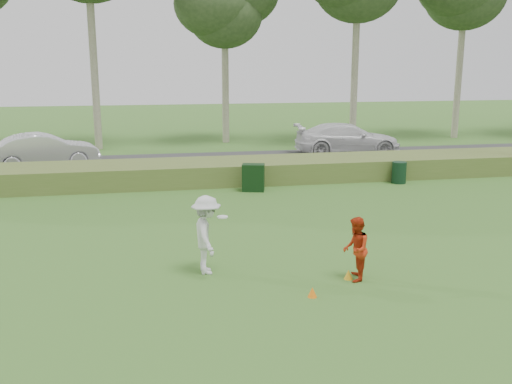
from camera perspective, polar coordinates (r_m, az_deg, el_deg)
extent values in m
plane|color=#306220|center=(13.89, 3.21, -8.86)|extent=(120.00, 120.00, 0.00)
cube|color=#4C6327|center=(25.15, -3.50, 2.09)|extent=(80.00, 3.00, 0.90)
cube|color=#2D2D2D|center=(30.11, -4.76, 3.04)|extent=(80.00, 6.00, 0.06)
cylinder|color=gray|center=(35.71, -16.18, 16.56)|extent=(0.44, 0.44, 15.50)
cylinder|color=gray|center=(37.37, -3.12, 13.77)|extent=(0.44, 0.44, 11.50)
ellipsoid|color=#2C4120|center=(37.53, -3.17, 18.16)|extent=(6.24, 6.24, 5.28)
cylinder|color=gray|center=(37.46, 9.99, 15.51)|extent=(0.44, 0.44, 14.00)
cylinder|color=gray|center=(42.08, 19.88, 14.31)|extent=(0.44, 0.44, 13.50)
imported|color=silver|center=(14.13, -4.97, -4.29)|extent=(0.75, 1.28, 1.96)
cylinder|color=white|center=(14.06, -3.38, -2.50)|extent=(0.27, 0.27, 0.03)
imported|color=#B32A0F|center=(13.87, 9.94, -5.65)|extent=(0.82, 0.91, 1.56)
cone|color=orange|center=(12.99, 5.65, -9.94)|extent=(0.21, 0.21, 0.23)
cone|color=gold|center=(14.12, 9.23, -8.14)|extent=(0.22, 0.22, 0.24)
cube|color=black|center=(23.18, -0.27, 1.45)|extent=(1.00, 0.77, 1.11)
cylinder|color=black|center=(25.49, 14.11, 1.90)|extent=(0.82, 0.82, 0.93)
imported|color=silver|center=(29.88, -20.40, 3.90)|extent=(5.43, 3.05, 1.69)
imported|color=silver|center=(32.76, 9.12, 5.29)|extent=(6.17, 3.11, 1.72)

